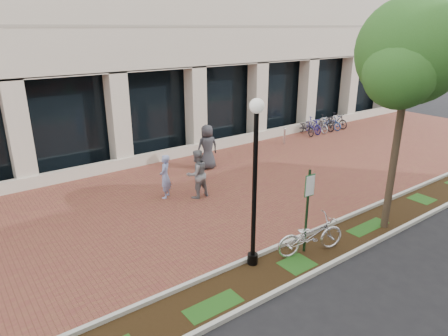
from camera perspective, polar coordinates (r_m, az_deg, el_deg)
ground at (r=15.57m, az=-0.32°, el=-3.05°), size 120.00×120.00×0.00m
brick_plaza at (r=15.57m, az=-0.32°, el=-3.04°), size 40.00×9.00×0.01m
planting_strip at (r=12.17m, az=14.68°, el=-10.62°), size 40.00×1.50×0.01m
curb_plaza_side at (r=12.55m, az=12.04°, el=-9.11°), size 40.00×0.12×0.12m
curb_street_side at (r=11.77m, az=17.56°, el=-11.73°), size 40.00×0.12×0.12m
parking_sign at (r=11.00m, az=11.92°, el=-4.64°), size 0.34×0.07×2.46m
lamppost at (r=9.87m, az=4.43°, el=-1.20°), size 0.36×0.36×4.44m
street_tree at (r=12.46m, az=24.94°, el=14.00°), size 3.54×2.95×6.83m
locked_bicycle at (r=11.44m, az=12.25°, el=-9.39°), size 2.17×1.23×1.08m
pedestrian_left at (r=14.72m, az=-8.41°, el=-1.22°), size 0.70×0.70×1.64m
pedestrian_mid at (r=14.58m, az=-3.88°, el=-0.86°), size 0.92×0.74×1.83m
pedestrian_right at (r=17.54m, az=-2.39°, el=3.01°), size 1.06×0.77×1.99m
bollard at (r=21.62m, az=8.63°, el=4.54°), size 0.12×0.12×0.91m
bike_rack_cluster at (r=24.86m, az=13.79°, el=6.14°), size 3.47×1.72×0.95m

